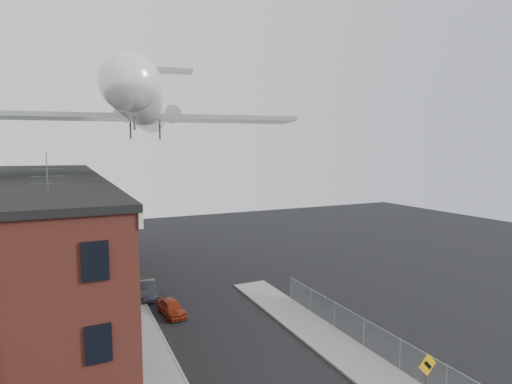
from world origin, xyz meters
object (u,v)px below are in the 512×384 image
Objects in this scene: car_near at (171,307)px; car_mid at (147,290)px; utility_pole at (123,249)px; airplane at (144,107)px; warning_sign at (427,372)px; street_tree at (114,239)px; car_far at (128,256)px.

car_mid is (-0.95, 4.50, 0.07)m from car_near.
utility_pole is at bearing 128.10° from car_near.
car_near is 0.12× the size of airplane.
warning_sign is at bearing -70.69° from airplane.
utility_pole reaches higher than warning_sign.
street_tree is at bearing 110.58° from warning_sign.
car_far reaches higher than car_mid.
airplane reaches higher than car_mid.
car_far is (-0.95, 16.39, 0.09)m from car_near.
car_near is 4.60m from car_mid.
utility_pole is 2.27× the size of car_mid.
car_near is (2.95, -2.95, -4.09)m from utility_pole.
airplane is at bearing -63.47° from street_tree.
warning_sign is at bearing -61.50° from car_mid.
car_far is (1.67, 3.52, -2.78)m from street_tree.
airplane is (-0.18, 7.99, 15.49)m from car_near.
utility_pole is 4.75m from car_mid.
warning_sign is at bearing -69.42° from street_tree.
car_far is at bearing 94.41° from car_mid.
airplane is (-8.43, 24.06, 14.20)m from warning_sign.
utility_pole is 14.17m from car_far.
car_far is at bearing 95.21° from airplane.
car_far is at bearing 86.43° from car_near.
street_tree is 8.98m from car_mid.
utility_pole is at bearing -97.16° from car_far.
airplane is (0.77, 3.49, 15.43)m from car_mid.
street_tree reaches higher than warning_sign.
warning_sign is 0.09× the size of airplane.
car_mid is (-9.20, 20.58, -1.23)m from warning_sign.
utility_pole is 0.30× the size of airplane.
warning_sign is 29.19m from airplane.
car_mid is at bearing 95.01° from car_near.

